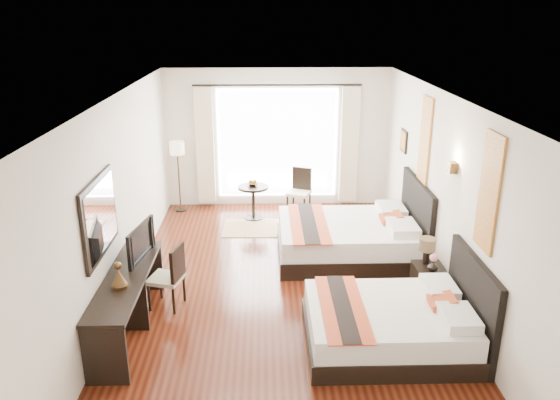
{
  "coord_description": "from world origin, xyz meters",
  "views": [
    {
      "loc": [
        -0.26,
        -7.06,
        3.87
      ],
      "look_at": [
        -0.04,
        0.43,
        1.24
      ],
      "focal_mm": 35.0,
      "sensor_mm": 36.0,
      "label": 1
    }
  ],
  "objects_px": {
    "bed_near": "(395,323)",
    "floor_lamp": "(177,153)",
    "table_lamp": "(427,246)",
    "vase": "(433,265)",
    "console_desk": "(128,304)",
    "side_table": "(253,203)",
    "window_chair": "(299,200)",
    "desk_chair": "(168,288)",
    "bed_far": "(352,237)",
    "television": "(135,241)",
    "nightstand": "(428,283)",
    "fruit_bowl": "(253,184)"
  },
  "relations": [
    {
      "from": "bed_near",
      "to": "floor_lamp",
      "type": "bearing_deg",
      "value": 124.35
    },
    {
      "from": "bed_near",
      "to": "table_lamp",
      "type": "distance_m",
      "value": 1.48
    },
    {
      "from": "vase",
      "to": "console_desk",
      "type": "xyz_separation_m",
      "value": [
        -4.01,
        -0.58,
        -0.2
      ]
    },
    {
      "from": "side_table",
      "to": "window_chair",
      "type": "distance_m",
      "value": 0.96
    },
    {
      "from": "desk_chair",
      "to": "side_table",
      "type": "xyz_separation_m",
      "value": [
        1.11,
        3.29,
        0.06
      ]
    },
    {
      "from": "bed_near",
      "to": "bed_far",
      "type": "xyz_separation_m",
      "value": [
        -0.13,
        2.54,
        0.04
      ]
    },
    {
      "from": "floor_lamp",
      "to": "television",
      "type": "bearing_deg",
      "value": -89.97
    },
    {
      "from": "bed_near",
      "to": "window_chair",
      "type": "distance_m",
      "value": 4.69
    },
    {
      "from": "bed_near",
      "to": "floor_lamp",
      "type": "relative_size",
      "value": 1.4
    },
    {
      "from": "console_desk",
      "to": "television",
      "type": "xyz_separation_m",
      "value": [
        0.02,
        0.55,
        0.61
      ]
    },
    {
      "from": "nightstand",
      "to": "fruit_bowl",
      "type": "height_order",
      "value": "fruit_bowl"
    },
    {
      "from": "fruit_bowl",
      "to": "desk_chair",
      "type": "bearing_deg",
      "value": -108.33
    },
    {
      "from": "vase",
      "to": "console_desk",
      "type": "distance_m",
      "value": 4.06
    },
    {
      "from": "bed_far",
      "to": "fruit_bowl",
      "type": "xyz_separation_m",
      "value": [
        -1.66,
        1.78,
        0.36
      ]
    },
    {
      "from": "bed_far",
      "to": "console_desk",
      "type": "distance_m",
      "value": 3.8
    },
    {
      "from": "table_lamp",
      "to": "fruit_bowl",
      "type": "relative_size",
      "value": 1.83
    },
    {
      "from": "nightstand",
      "to": "floor_lamp",
      "type": "height_order",
      "value": "floor_lamp"
    },
    {
      "from": "floor_lamp",
      "to": "window_chair",
      "type": "bearing_deg",
      "value": -4.18
    },
    {
      "from": "console_desk",
      "to": "fruit_bowl",
      "type": "distance_m",
      "value": 4.19
    },
    {
      "from": "console_desk",
      "to": "fruit_bowl",
      "type": "xyz_separation_m",
      "value": [
        1.49,
        3.9,
        0.32
      ]
    },
    {
      "from": "table_lamp",
      "to": "vase",
      "type": "xyz_separation_m",
      "value": [
        0.03,
        -0.23,
        -0.18
      ]
    },
    {
      "from": "floor_lamp",
      "to": "side_table",
      "type": "xyz_separation_m",
      "value": [
        1.49,
        -0.5,
        -0.87
      ]
    },
    {
      "from": "nightstand",
      "to": "window_chair",
      "type": "distance_m",
      "value": 3.84
    },
    {
      "from": "console_desk",
      "to": "desk_chair",
      "type": "height_order",
      "value": "desk_chair"
    },
    {
      "from": "fruit_bowl",
      "to": "window_chair",
      "type": "xyz_separation_m",
      "value": [
        0.92,
        0.29,
        -0.42
      ]
    },
    {
      "from": "television",
      "to": "desk_chair",
      "type": "relative_size",
      "value": 0.9
    },
    {
      "from": "table_lamp",
      "to": "floor_lamp",
      "type": "height_order",
      "value": "floor_lamp"
    },
    {
      "from": "table_lamp",
      "to": "vase",
      "type": "height_order",
      "value": "table_lamp"
    },
    {
      "from": "vase",
      "to": "side_table",
      "type": "xyz_separation_m",
      "value": [
        -2.51,
        3.29,
        -0.24
      ]
    },
    {
      "from": "bed_near",
      "to": "side_table",
      "type": "xyz_separation_m",
      "value": [
        -1.78,
        4.28,
        0.04
      ]
    },
    {
      "from": "vase",
      "to": "bed_near",
      "type": "bearing_deg",
      "value": -126.2
    },
    {
      "from": "table_lamp",
      "to": "television",
      "type": "distance_m",
      "value": 3.98
    },
    {
      "from": "bed_far",
      "to": "console_desk",
      "type": "height_order",
      "value": "bed_far"
    },
    {
      "from": "desk_chair",
      "to": "side_table",
      "type": "distance_m",
      "value": 3.47
    },
    {
      "from": "bed_far",
      "to": "window_chair",
      "type": "height_order",
      "value": "bed_far"
    },
    {
      "from": "bed_near",
      "to": "window_chair",
      "type": "xyz_separation_m",
      "value": [
        -0.87,
        4.61,
        -0.02
      ]
    },
    {
      "from": "bed_near",
      "to": "nightstand",
      "type": "xyz_separation_m",
      "value": [
        0.73,
        1.12,
        -0.05
      ]
    },
    {
      "from": "floor_lamp",
      "to": "window_chair",
      "type": "height_order",
      "value": "floor_lamp"
    },
    {
      "from": "floor_lamp",
      "to": "fruit_bowl",
      "type": "height_order",
      "value": "floor_lamp"
    },
    {
      "from": "bed_near",
      "to": "floor_lamp",
      "type": "xyz_separation_m",
      "value": [
        -3.27,
        4.78,
        0.91
      ]
    },
    {
      "from": "desk_chair",
      "to": "fruit_bowl",
      "type": "distance_m",
      "value": 3.52
    },
    {
      "from": "fruit_bowl",
      "to": "window_chair",
      "type": "relative_size",
      "value": 0.22
    },
    {
      "from": "nightstand",
      "to": "console_desk",
      "type": "xyz_separation_m",
      "value": [
        -4.02,
        -0.7,
        0.14
      ]
    },
    {
      "from": "floor_lamp",
      "to": "window_chair",
      "type": "xyz_separation_m",
      "value": [
        2.39,
        -0.17,
        -0.93
      ]
    },
    {
      "from": "nightstand",
      "to": "side_table",
      "type": "xyz_separation_m",
      "value": [
        -2.51,
        3.17,
        0.09
      ]
    },
    {
      "from": "bed_near",
      "to": "desk_chair",
      "type": "xyz_separation_m",
      "value": [
        -2.89,
        1.0,
        -0.02
      ]
    },
    {
      "from": "desk_chair",
      "to": "fruit_bowl",
      "type": "xyz_separation_m",
      "value": [
        1.1,
        3.32,
        0.42
      ]
    },
    {
      "from": "bed_near",
      "to": "console_desk",
      "type": "xyz_separation_m",
      "value": [
        -3.29,
        0.42,
        0.08
      ]
    },
    {
      "from": "bed_far",
      "to": "desk_chair",
      "type": "xyz_separation_m",
      "value": [
        -2.76,
        -1.54,
        -0.06
      ]
    },
    {
      "from": "bed_near",
      "to": "bed_far",
      "type": "distance_m",
      "value": 2.54
    }
  ]
}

